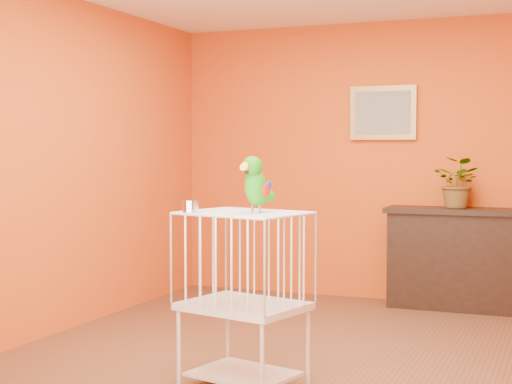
% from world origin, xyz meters
% --- Properties ---
extents(ground, '(4.50, 4.50, 0.00)m').
position_xyz_m(ground, '(0.00, 0.00, 0.00)').
color(ground, brown).
rests_on(ground, ground).
extents(room_shell, '(4.50, 4.50, 4.50)m').
position_xyz_m(room_shell, '(0.00, 0.00, 1.58)').
color(room_shell, '#CA4D13').
rests_on(room_shell, ground).
extents(console_cabinet, '(1.20, 0.43, 0.89)m').
position_xyz_m(console_cabinet, '(0.69, 2.04, 0.45)').
color(console_cabinet, black).
rests_on(console_cabinet, ground).
extents(potted_plant, '(0.53, 0.56, 0.35)m').
position_xyz_m(potted_plant, '(0.72, 2.01, 1.07)').
color(potted_plant, '#26722D').
rests_on(potted_plant, console_cabinet).
extents(framed_picture, '(0.62, 0.04, 0.50)m').
position_xyz_m(framed_picture, '(0.00, 2.22, 1.75)').
color(framed_picture, '#AF823E').
rests_on(framed_picture, room_shell).
extents(birdcage, '(0.78, 0.66, 1.04)m').
position_xyz_m(birdcage, '(-0.13, -0.79, 0.54)').
color(birdcage, silver).
rests_on(birdcage, ground).
extents(feed_cup, '(0.10, 0.10, 0.07)m').
position_xyz_m(feed_cup, '(-0.40, -0.93, 1.08)').
color(feed_cup, silver).
rests_on(feed_cup, birdcage).
extents(parrot, '(0.17, 0.30, 0.33)m').
position_xyz_m(parrot, '(-0.05, -0.78, 1.21)').
color(parrot, '#59544C').
rests_on(parrot, birdcage).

